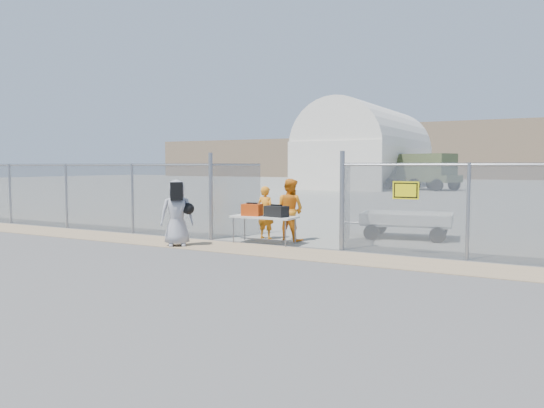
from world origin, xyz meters
The scene contains 13 objects.
ground centered at (0.00, 0.00, 0.00)m, with size 160.00×160.00×0.00m, color #514F4F.
tarmac_inside centered at (0.00, 42.00, 0.01)m, with size 160.00×80.00×0.01m, color gray.
dirt_strip centered at (0.00, 1.00, 0.01)m, with size 44.00×1.60×0.01m, color tan.
chain_link_fence centered at (0.00, 2.00, 1.10)m, with size 40.00×0.20×2.20m, color gray, non-canonical shape.
quonset_hangar centered at (-10.00, 40.00, 4.00)m, with size 9.00×18.00×8.00m, color silver, non-canonical shape.
folding_table centered at (-0.25, 2.02, 0.38)m, with size 1.79×0.75×0.76m, color silver, non-canonical shape.
orange_bag centered at (-0.58, 1.93, 0.92)m, with size 0.52×0.34×0.32m, color #C63D0C.
black_duffel centered at (0.14, 1.99, 0.91)m, with size 0.61×0.35×0.29m, color black.
security_worker_left centered at (-0.68, 2.85, 0.77)m, with size 0.56×0.37×1.54m, color orange.
security_worker_right centered at (0.12, 2.83, 0.88)m, with size 0.86×0.67×1.77m, color orange.
visitor centered at (-2.07, 0.55, 0.88)m, with size 0.86×0.56×1.76m, color #96969D.
utility_trailer centered at (2.88, 4.97, 0.40)m, with size 3.32×1.71×0.80m, color silver, non-canonical shape.
military_truck centered at (-3.97, 36.54, 1.57)m, with size 6.59×2.43×3.14m, color #505B36, non-canonical shape.
Camera 1 is at (6.81, -10.45, 2.13)m, focal length 35.00 mm.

